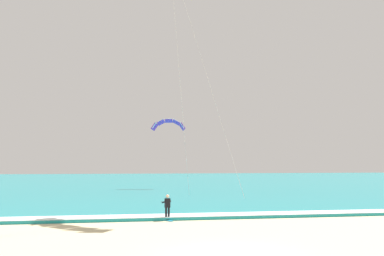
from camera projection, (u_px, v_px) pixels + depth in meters
name	position (u px, v px, depth m)	size (l,w,h in m)	color
ground_plane	(231.00, 255.00, 17.06)	(200.00, 200.00, 0.00)	beige
sea	(140.00, 181.00, 86.36)	(200.00, 120.00, 0.20)	teal
surf_foam	(186.00, 215.00, 28.47)	(200.00, 1.96, 0.04)	white
surfboard	(167.00, 220.00, 27.46)	(0.89, 1.47, 0.09)	#239EC6
kitesurfer	(167.00, 206.00, 27.55)	(0.64, 0.63, 1.69)	black
kite_distant	(168.00, 124.00, 61.23)	(4.97, 2.10, 1.83)	purple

